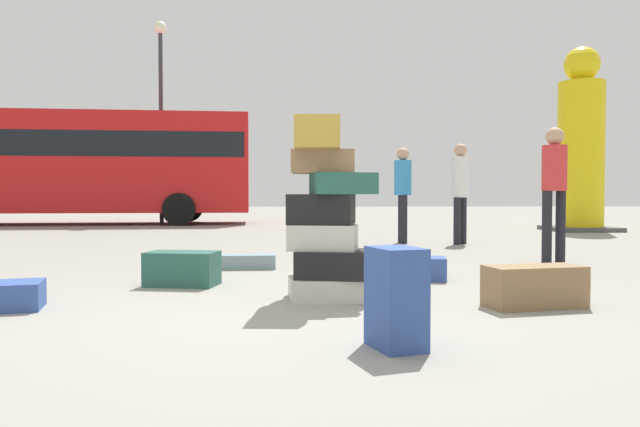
% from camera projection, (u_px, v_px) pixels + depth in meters
% --- Properties ---
extents(ground_plane, '(80.00, 80.00, 0.00)m').
position_uv_depth(ground_plane, '(284.00, 312.00, 4.40)').
color(ground_plane, gray).
extents(suitcase_tower, '(0.73, 0.63, 1.46)m').
position_uv_depth(suitcase_tower, '(328.00, 224.00, 4.94)').
color(suitcase_tower, beige).
rests_on(suitcase_tower, ground).
extents(suitcase_brown_right_side, '(0.77, 0.45, 0.31)m').
position_uv_depth(suitcase_brown_right_side, '(534.00, 286.00, 4.59)').
color(suitcase_brown_right_side, olive).
rests_on(suitcase_brown_right_side, ground).
extents(suitcase_teal_upright_blue, '(0.70, 0.48, 0.32)m').
position_uv_depth(suitcase_teal_upright_blue, '(182.00, 269.00, 5.69)').
color(suitcase_teal_upright_blue, '#26594C').
rests_on(suitcase_teal_upright_blue, ground).
extents(suitcase_slate_foreground_far, '(0.74, 0.34, 0.16)m').
position_uv_depth(suitcase_slate_foreground_far, '(243.00, 262.00, 7.00)').
color(suitcase_slate_foreground_far, gray).
rests_on(suitcase_slate_foreground_far, ground).
extents(suitcase_navy_left_side, '(0.33, 0.39, 0.56)m').
position_uv_depth(suitcase_navy_left_side, '(396.00, 298.00, 3.35)').
color(suitcase_navy_left_side, '#334F99').
rests_on(suitcase_navy_left_side, ground).
extents(suitcase_navy_behind_tower, '(0.80, 0.48, 0.23)m').
position_uv_depth(suitcase_navy_behind_tower, '(408.00, 268.00, 6.09)').
color(suitcase_navy_behind_tower, '#334F99').
rests_on(suitcase_navy_behind_tower, ground).
extents(person_bearded_onlooker, '(0.30, 0.30, 1.72)m').
position_uv_depth(person_bearded_onlooker, '(460.00, 185.00, 10.45)').
color(person_bearded_onlooker, black).
rests_on(person_bearded_onlooker, ground).
extents(person_tourist_with_camera, '(0.33, 0.30, 1.68)m').
position_uv_depth(person_tourist_with_camera, '(554.00, 182.00, 7.56)').
color(person_tourist_with_camera, black).
rests_on(person_tourist_with_camera, ground).
extents(person_passerby_in_red, '(0.30, 0.34, 1.67)m').
position_uv_depth(person_passerby_in_red, '(403.00, 186.00, 10.67)').
color(person_passerby_in_red, black).
rests_on(person_passerby_in_red, ground).
extents(yellow_dummy_statue, '(1.47, 1.47, 4.30)m').
position_uv_depth(yellow_dummy_statue, '(581.00, 149.00, 14.33)').
color(yellow_dummy_statue, yellow).
rests_on(yellow_dummy_statue, ground).
extents(parked_bus, '(10.94, 3.29, 3.15)m').
position_uv_depth(parked_bus, '(59.00, 161.00, 17.56)').
color(parked_bus, red).
rests_on(parked_bus, ground).
extents(lamp_post, '(0.36, 0.36, 5.90)m').
position_uv_depth(lamp_post, '(161.00, 91.00, 17.86)').
color(lamp_post, '#333338').
rests_on(lamp_post, ground).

